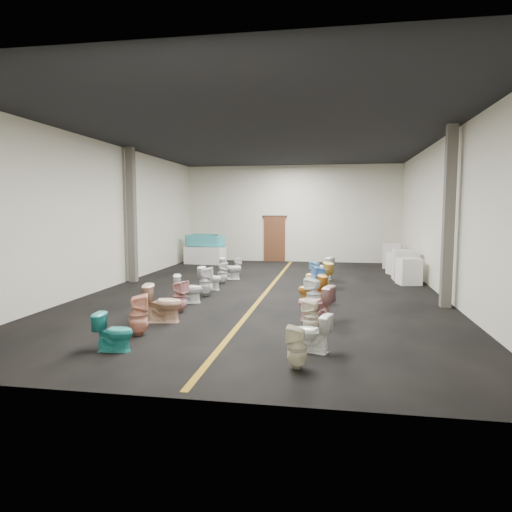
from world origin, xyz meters
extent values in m
plane|color=black|center=(0.00, 0.00, 0.00)|extent=(16.00, 16.00, 0.00)
plane|color=black|center=(0.00, 0.00, 4.50)|extent=(16.00, 16.00, 0.00)
plane|color=beige|center=(0.00, 8.00, 2.25)|extent=(10.00, 0.00, 10.00)
plane|color=beige|center=(0.00, -8.00, 2.25)|extent=(10.00, 0.00, 10.00)
plane|color=beige|center=(-5.00, 0.00, 2.25)|extent=(0.00, 16.00, 16.00)
plane|color=beige|center=(5.00, 0.00, 2.25)|extent=(0.00, 16.00, 16.00)
cube|color=#8C6514|center=(0.00, 0.00, 0.00)|extent=(0.12, 15.60, 0.01)
cube|color=#562D19|center=(-0.80, 7.94, 1.05)|extent=(1.00, 0.10, 2.10)
cube|color=#331C11|center=(-0.80, 7.95, 2.12)|extent=(1.15, 0.08, 0.10)
cube|color=#59544C|center=(-4.75, 1.00, 2.25)|extent=(0.25, 0.25, 4.50)
cube|color=#59544C|center=(4.75, -1.50, 2.25)|extent=(0.25, 0.25, 4.50)
cube|color=white|center=(-3.78, 6.43, 0.38)|extent=(1.82, 1.06, 0.77)
cube|color=teal|center=(-3.78, 6.43, 1.05)|extent=(1.20, 0.67, 0.50)
cylinder|color=teal|center=(-4.38, 6.43, 1.05)|extent=(0.66, 0.66, 0.50)
cylinder|color=teal|center=(-3.18, 6.43, 1.05)|extent=(0.66, 0.66, 0.50)
cube|color=teal|center=(-3.78, 6.43, 1.25)|extent=(1.00, 0.47, 0.20)
cube|color=white|center=(4.40, 1.96, 0.43)|extent=(0.80, 0.80, 0.87)
cube|color=silver|center=(4.40, 2.97, 0.52)|extent=(0.76, 0.76, 1.05)
cube|color=silver|center=(4.40, 4.31, 0.41)|extent=(0.90, 0.90, 0.82)
cube|color=silver|center=(4.40, 6.24, 0.51)|extent=(0.85, 0.85, 1.01)
imported|color=teal|center=(-1.77, -6.27, 0.34)|extent=(0.69, 0.43, 0.67)
imported|color=#F0A587|center=(-1.76, -5.28, 0.41)|extent=(0.49, 0.49, 0.82)
imported|color=#D9AB89|center=(-1.69, -4.17, 0.42)|extent=(0.89, 0.61, 0.84)
imported|color=#CF8F8E|center=(-1.65, -3.22, 0.38)|extent=(0.44, 0.43, 0.77)
imported|color=white|center=(-1.79, -2.11, 0.38)|extent=(0.83, 0.61, 0.76)
imported|color=silver|center=(-1.58, -1.13, 0.42)|extent=(0.44, 0.43, 0.83)
imported|color=white|center=(-1.75, -0.11, 0.36)|extent=(0.71, 0.42, 0.71)
imported|color=silver|center=(-1.65, 1.04, 0.36)|extent=(0.43, 0.43, 0.72)
imported|color=silver|center=(-1.60, 2.05, 0.39)|extent=(0.83, 0.58, 0.78)
imported|color=silver|center=(-1.57, 3.01, 0.34)|extent=(0.41, 0.40, 0.68)
imported|color=beige|center=(1.43, -6.64, 0.34)|extent=(0.33, 0.33, 0.68)
imported|color=white|center=(1.61, -5.74, 0.34)|extent=(0.75, 0.57, 0.68)
imported|color=#F0E5C8|center=(1.54, -4.60, 0.34)|extent=(0.39, 0.39, 0.69)
imported|color=#D19699|center=(1.58, -3.58, 0.40)|extent=(0.89, 0.68, 0.81)
imported|color=white|center=(1.49, -2.50, 0.40)|extent=(0.49, 0.49, 0.81)
imported|color=orange|center=(1.41, -1.57, 0.37)|extent=(0.81, 0.62, 0.73)
imported|color=#6FADED|center=(1.58, -0.47, 0.42)|extent=(0.50, 0.50, 0.84)
imported|color=#EAC154|center=(1.51, 0.49, 0.42)|extent=(0.93, 0.73, 0.83)
imported|color=#6DAACE|center=(1.37, 1.66, 0.37)|extent=(0.44, 0.43, 0.75)
imported|color=white|center=(1.56, 2.60, 0.40)|extent=(0.90, 0.72, 0.80)
camera|label=1|loc=(1.94, -13.45, 2.44)|focal=32.00mm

